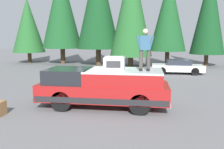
{
  "coord_description": "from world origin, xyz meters",
  "views": [
    {
      "loc": [
        -10.21,
        -2.1,
        3.03
      ],
      "look_at": [
        0.16,
        -0.58,
        1.35
      ],
      "focal_mm": 38.11,
      "sensor_mm": 36.0,
      "label": 1
    }
  ],
  "objects_px": {
    "pickup_truck": "(104,87)",
    "parked_car_white": "(178,67)",
    "person_on_truck_bed": "(145,49)",
    "compressor_unit": "(114,63)"
  },
  "relations": [
    {
      "from": "pickup_truck",
      "to": "parked_car_white",
      "type": "bearing_deg",
      "value": -23.43
    },
    {
      "from": "pickup_truck",
      "to": "person_on_truck_bed",
      "type": "xyz_separation_m",
      "value": [
        -0.15,
        -1.73,
        1.68
      ]
    },
    {
      "from": "pickup_truck",
      "to": "parked_car_white",
      "type": "xyz_separation_m",
      "value": [
        10.03,
        -4.35,
        -0.29
      ]
    },
    {
      "from": "compressor_unit",
      "to": "person_on_truck_bed",
      "type": "xyz_separation_m",
      "value": [
        -0.08,
        -1.26,
        0.62
      ]
    },
    {
      "from": "pickup_truck",
      "to": "person_on_truck_bed",
      "type": "height_order",
      "value": "person_on_truck_bed"
    },
    {
      "from": "compressor_unit",
      "to": "person_on_truck_bed",
      "type": "distance_m",
      "value": 1.41
    },
    {
      "from": "pickup_truck",
      "to": "parked_car_white",
      "type": "height_order",
      "value": "pickup_truck"
    },
    {
      "from": "pickup_truck",
      "to": "compressor_unit",
      "type": "xyz_separation_m",
      "value": [
        -0.07,
        -0.48,
        1.05
      ]
    },
    {
      "from": "parked_car_white",
      "to": "pickup_truck",
      "type": "bearing_deg",
      "value": 156.57
    },
    {
      "from": "compressor_unit",
      "to": "parked_car_white",
      "type": "bearing_deg",
      "value": -20.95
    }
  ]
}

